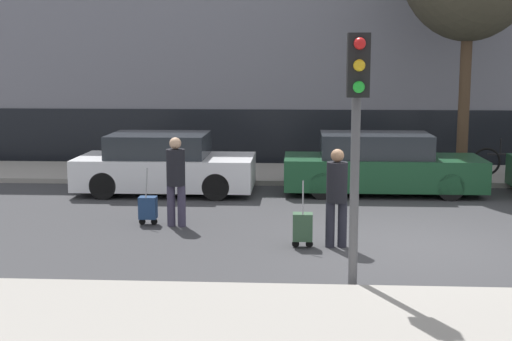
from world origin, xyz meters
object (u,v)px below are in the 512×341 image
Objects in this scene: parked_car_1 at (381,165)px; parked_bicycle at (507,161)px; trolley_right at (303,227)px; parked_car_0 at (164,165)px; trolley_left at (148,208)px; pedestrian_right at (337,192)px; pedestrian_left at (176,176)px; traffic_light at (357,109)px.

parked_car_1 reaches higher than parked_bicycle.
trolley_right is at bearing -127.31° from parked_bicycle.
parked_car_0 is 8.61m from parked_bicycle.
trolley_right reaches higher than trolley_left.
pedestrian_right is 0.79m from trolley_right.
pedestrian_left is 0.93× the size of parked_bicycle.
parked_car_1 is 2.52× the size of parked_bicycle.
pedestrian_left is 1.54× the size of trolley_left.
parked_car_1 is 7.34m from traffic_light.
pedestrian_left is at bearing 148.69° from pedestrian_right.
trolley_left is 5.44m from traffic_light.
trolley_left is at bearing 151.19° from pedestrian_right.
pedestrian_right reaches higher than parked_bicycle.
pedestrian_right reaches higher than trolley_left.
pedestrian_right is at bearing -22.15° from trolley_left.
trolley_left is 0.66× the size of pedestrian_right.
pedestrian_right is at bearing -124.54° from parked_bicycle.
parked_car_1 is 4.02× the size of trolley_right.
pedestrian_left is 4.84m from traffic_light.
trolley_right is at bearing -26.92° from trolley_left.
parked_car_0 is at bearing 121.91° from pedestrian_right.
pedestrian_right is at bearing 92.95° from traffic_light.
parked_car_1 is 2.72× the size of pedestrian_left.
pedestrian_right is at bearing 6.72° from trolley_right.
parked_car_0 is at bearing -177.80° from parked_car_1.
traffic_light is (2.97, -3.52, 1.48)m from pedestrian_left.
traffic_light is (-1.14, -7.03, 1.76)m from parked_car_1.
parked_car_0 is 1.19× the size of traffic_light.
pedestrian_left reaches higher than parked_bicycle.
pedestrian_right is 8.21m from parked_bicycle.
pedestrian_right is at bearing -51.44° from parked_car_0.
parked_bicycle is (8.34, 2.13, -0.15)m from parked_car_0.
traffic_light is at bearing -93.70° from pedestrian_right.
parked_car_0 is 8.02m from traffic_light.
traffic_light reaches higher than trolley_left.
pedestrian_right is at bearing -104.55° from parked_car_1.
traffic_light reaches higher than trolley_right.
trolley_right is (2.31, -1.37, -0.59)m from pedestrian_left.
pedestrian_left reaches higher than trolley_right.
trolley_right is at bearing -179.93° from pedestrian_right.
parked_car_1 is 4.99m from pedestrian_right.
pedestrian_left is 3.14m from pedestrian_right.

